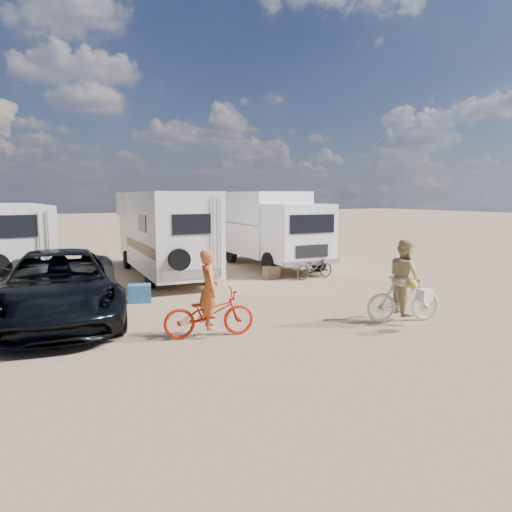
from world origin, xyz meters
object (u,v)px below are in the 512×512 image
box_truck (272,230)px  bike_woman (404,299)px  dark_suv (59,286)px  bike_parked (314,267)px  cooler (140,293)px  bike_man (209,313)px  rider_woman (404,285)px  crate (271,272)px  rider_man (209,298)px  rv_main (162,234)px  rv_left (6,246)px

box_truck → bike_woman: box_truck is taller
dark_suv → bike_woman: bearing=-21.3°
bike_parked → cooler: 6.28m
box_truck → dark_suv: box_truck is taller
cooler → bike_man: bearing=-67.9°
rider_woman → bike_parked: 5.76m
dark_suv → crate: 7.61m
dark_suv → rider_man: (2.51, -2.82, 0.01)m
rv_main → rider_man: bearing=-96.3°
rv_left → bike_man: bearing=-69.2°
rider_woman → crate: 6.48m
dark_suv → rider_woman: size_ratio=3.36×
rv_main → bike_woman: (2.86, -8.67, -0.96)m
rv_left → cooler: (3.04, -4.32, -1.05)m
dark_suv → bike_woman: (6.82, -3.88, -0.27)m
dark_suv → rider_man: bearing=-40.0°
rv_left → dark_suv: rv_left is taller
box_truck → cooler: box_truck is taller
rv_main → bike_woman: rv_main is taller
box_truck → rider_man: size_ratio=3.66×
bike_woman → rider_woman: bearing=0.0°
dark_suv → rider_man: rider_man is taller
rider_man → crate: rider_man is taller
cooler → crate: (5.05, 1.59, -0.05)m
rider_man → rider_woman: 4.45m
box_truck → rider_man: bearing=-125.3°
bike_woman → cooler: bike_woman is taller
box_truck → bike_woman: bearing=-97.9°
box_truck → rider_woman: size_ratio=3.45×
rv_main → bike_man: 7.81m
rv_main → bike_parked: bearing=-31.1°
bike_man → rider_man: size_ratio=1.14×
rider_man → bike_parked: (5.82, 4.48, -0.39)m
bike_woman → bike_parked: bearing=2.6°
bike_man → dark_suv: bearing=54.3°
bike_man → rider_man: 0.32m
rv_left → rider_man: bearing=-69.2°
rv_left → bike_woman: 12.05m
rider_woman → cooler: size_ratio=2.84×
rv_main → dark_suv: size_ratio=1.28×
bike_man → crate: bike_man is taller
rv_left → bike_woman: (7.77, -9.17, -0.76)m
rider_man → dark_suv: bearing=54.3°
bike_woman → box_truck: bearing=6.9°
rv_left → rider_man: size_ratio=3.76×
rider_woman → bike_parked: (1.51, 5.54, -0.44)m
bike_parked → box_truck: bearing=-7.5°
bike_woman → bike_parked: 5.74m
bike_parked → cooler: size_ratio=2.61×
rv_main → crate: size_ratio=15.18×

